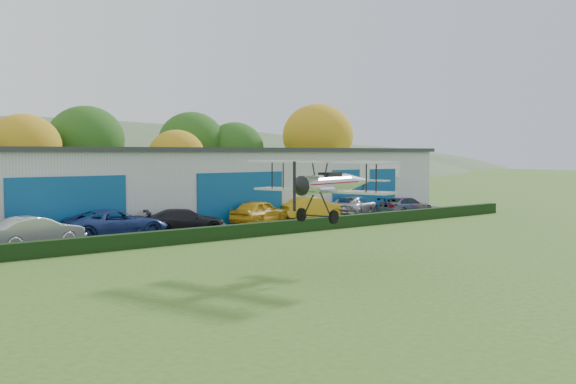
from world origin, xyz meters
TOP-DOWN VIEW (x-y plane):
  - ground at (0.00, 0.00)m, footprint 300.00×300.00m
  - apron at (3.00, 21.00)m, footprint 48.00×9.00m
  - hedge at (3.00, 16.20)m, footprint 46.00×0.60m
  - hangar at (5.00, 27.98)m, footprint 40.60×12.60m
  - tree_belt at (0.85, 40.62)m, footprint 75.70×13.22m
  - car_1 at (-9.61, 19.56)m, footprint 5.07×2.36m
  - car_2 at (-4.80, 20.41)m, footprint 6.11×3.16m
  - car_3 at (-0.40, 20.15)m, footprint 5.39×3.65m
  - car_4 at (5.94, 21.15)m, footprint 5.25×3.42m
  - car_5 at (10.79, 21.10)m, footprint 5.27×2.72m
  - car_6 at (14.86, 21.09)m, footprint 6.15×4.68m
  - car_7 at (19.10, 19.43)m, footprint 4.87×2.19m
  - biplane at (-1.74, 5.43)m, footprint 6.05×6.86m

SIDE VIEW (x-z plane):
  - ground at x=0.00m, z-range 0.00..0.00m
  - apron at x=3.00m, z-range 0.00..0.05m
  - hedge at x=3.00m, z-range 0.00..0.80m
  - car_7 at x=19.10m, z-range 0.05..1.44m
  - car_3 at x=-0.40m, z-range 0.05..1.50m
  - car_6 at x=14.86m, z-range 0.05..1.60m
  - car_1 at x=-9.61m, z-range 0.05..1.66m
  - car_2 at x=-4.80m, z-range 0.05..1.70m
  - car_5 at x=10.79m, z-range 0.05..1.70m
  - car_4 at x=5.94m, z-range 0.05..1.71m
  - hangar at x=5.00m, z-range 0.01..5.31m
  - biplane at x=-1.74m, z-range 2.46..5.02m
  - tree_belt at x=0.85m, z-range 0.55..10.67m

